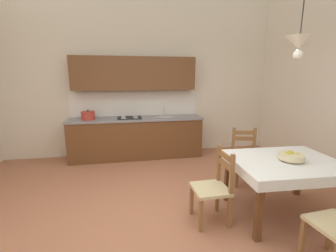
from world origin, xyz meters
The scene contains 8 objects.
ground_plane centered at (0.00, 0.00, -0.05)m, with size 6.66×6.14×0.10m, color #AD6B4C.
wall_back centered at (0.00, 2.83, 2.09)m, with size 6.66×0.12×4.18m, color silver.
kitchen_cabinetry centered at (-0.16, 2.50, 0.86)m, with size 2.89×0.63×2.20m.
dining_table centered at (1.59, -0.14, 0.63)m, with size 1.37×1.11×0.75m.
dining_chair_tv_side centered at (0.65, -0.10, 0.44)m, with size 0.43×0.43×0.93m.
dining_chair_kitchen_side centered at (1.58, 0.83, 0.44)m, with size 0.50×0.50×0.93m.
fruit_bowl centered at (1.63, -0.17, 0.81)m, with size 0.30×0.30×0.12m.
pendant_lamp centered at (1.61, -0.12, 2.16)m, with size 0.32×0.32×0.80m.
Camera 1 is at (-0.39, -2.59, 1.79)m, focal length 24.78 mm.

